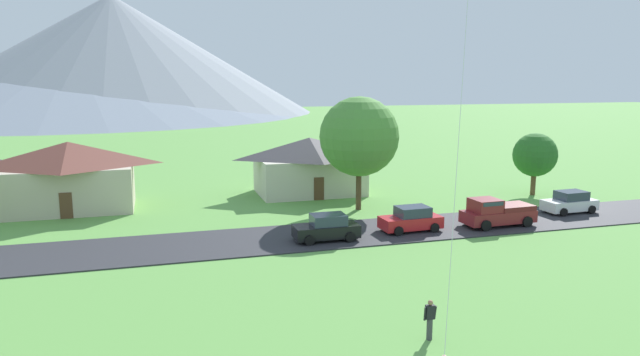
{
  "coord_description": "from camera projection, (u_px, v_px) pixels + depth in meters",
  "views": [
    {
      "loc": [
        -8.74,
        -8.69,
        10.37
      ],
      "look_at": [
        -0.77,
        18.67,
        5.39
      ],
      "focal_mm": 31.93,
      "sensor_mm": 36.0,
      "label": 1
    }
  ],
  "objects": [
    {
      "name": "mountain_central_ridge",
      "position": [
        114.0,
        54.0,
        173.31
      ],
      "size": [
        119.93,
        119.93,
        35.36
      ],
      "primitive_type": "cone",
      "color": "#8E939E",
      "rests_on": "ground"
    },
    {
      "name": "house_leftmost",
      "position": [
        70.0,
        175.0,
        45.18
      ],
      "size": [
        10.27,
        6.66,
        5.49
      ],
      "color": "beige",
      "rests_on": "ground"
    },
    {
      "name": "parked_car_red_west_end",
      "position": [
        411.0,
        219.0,
        38.97
      ],
      "size": [
        4.27,
        2.21,
        1.68
      ],
      "color": "red",
      "rests_on": "road_strip"
    },
    {
      "name": "mountain_far_east_ridge",
      "position": [
        77.0,
        82.0,
        164.75
      ],
      "size": [
        129.73,
        129.73,
        18.84
      ],
      "primitive_type": "cone",
      "color": "gray",
      "rests_on": "ground"
    },
    {
      "name": "parked_car_black_mid_east",
      "position": [
        327.0,
        228.0,
        36.73
      ],
      "size": [
        4.21,
        2.1,
        1.68
      ],
      "color": "black",
      "rests_on": "road_strip"
    },
    {
      "name": "pickup_truck_maroon_west_side",
      "position": [
        496.0,
        212.0,
        40.27
      ],
      "size": [
        5.27,
        2.48,
        1.99
      ],
      "color": "maroon",
      "rests_on": "road_strip"
    },
    {
      "name": "watcher_person",
      "position": [
        430.0,
        319.0,
        22.8
      ],
      "size": [
        0.56,
        0.24,
        1.68
      ],
      "color": "#3D3D42",
      "rests_on": "ground"
    },
    {
      "name": "house_left_center",
      "position": [
        309.0,
        165.0,
        51.79
      ],
      "size": [
        10.01,
        6.71,
        5.13
      ],
      "color": "beige",
      "rests_on": "ground"
    },
    {
      "name": "tree_center",
      "position": [
        535.0,
        155.0,
        50.87
      ],
      "size": [
        3.9,
        3.9,
        5.61
      ],
      "color": "brown",
      "rests_on": "ground"
    },
    {
      "name": "tree_near_left",
      "position": [
        359.0,
        137.0,
        44.75
      ],
      "size": [
        6.29,
        6.29,
        9.04
      ],
      "color": "#4C3823",
      "rests_on": "ground"
    },
    {
      "name": "parked_car_white_mid_west",
      "position": [
        570.0,
        202.0,
        44.32
      ],
      "size": [
        4.28,
        2.23,
        1.68
      ],
      "color": "white",
      "rests_on": "road_strip"
    },
    {
      "name": "road_strip",
      "position": [
        298.0,
        237.0,
        37.56
      ],
      "size": [
        160.0,
        6.53,
        0.08
      ],
      "primitive_type": "cube",
      "color": "#2D2D33",
      "rests_on": "ground"
    }
  ]
}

